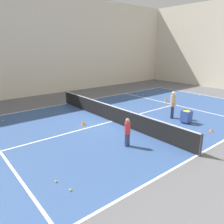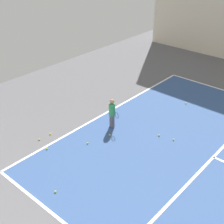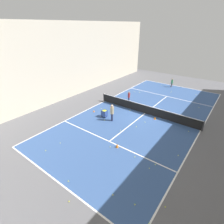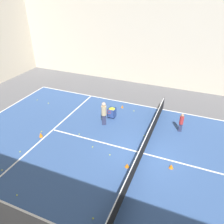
# 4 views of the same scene
# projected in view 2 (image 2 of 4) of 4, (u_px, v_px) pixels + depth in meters

# --- Properties ---
(line_baseline_near) EXTENTS (11.05, 0.10, 0.00)m
(line_baseline_near) POSITION_uv_depth(u_px,v_px,m) (109.00, 111.00, 14.15)
(line_baseline_near) COLOR white
(line_baseline_near) RESTS_ON ground
(line_service_near) EXTENTS (11.05, 0.10, 0.00)m
(line_service_near) POSITION_uv_depth(u_px,v_px,m) (213.00, 157.00, 11.26)
(line_service_near) COLOR white
(line_service_near) RESTS_ON ground
(player_near_baseline) EXTENTS (0.34, 0.61, 1.31)m
(player_near_baseline) POSITION_uv_depth(u_px,v_px,m) (112.00, 111.00, 12.63)
(player_near_baseline) COLOR #4C4C56
(player_near_baseline) RESTS_ON ground
(tennis_ball_0) EXTENTS (0.07, 0.07, 0.07)m
(tennis_ball_0) POSITION_uv_depth(u_px,v_px,m) (110.00, 135.00, 12.43)
(tennis_ball_0) COLOR yellow
(tennis_ball_0) RESTS_ON ground
(tennis_ball_3) EXTENTS (0.07, 0.07, 0.07)m
(tennis_ball_3) POSITION_uv_depth(u_px,v_px,m) (186.00, 103.00, 14.75)
(tennis_ball_3) COLOR yellow
(tennis_ball_3) RESTS_ON ground
(tennis_ball_7) EXTENTS (0.07, 0.07, 0.07)m
(tennis_ball_7) POSITION_uv_depth(u_px,v_px,m) (39.00, 139.00, 12.16)
(tennis_ball_7) COLOR yellow
(tennis_ball_7) RESTS_ON ground
(tennis_ball_10) EXTENTS (0.07, 0.07, 0.07)m
(tennis_ball_10) POSITION_uv_depth(u_px,v_px,m) (55.00, 192.00, 9.71)
(tennis_ball_10) COLOR yellow
(tennis_ball_10) RESTS_ON ground
(tennis_ball_14) EXTENTS (0.07, 0.07, 0.07)m
(tennis_ball_14) POSITION_uv_depth(u_px,v_px,m) (47.00, 149.00, 11.64)
(tennis_ball_14) COLOR yellow
(tennis_ball_14) RESTS_ON ground
(tennis_ball_16) EXTENTS (0.07, 0.07, 0.07)m
(tennis_ball_16) POSITION_uv_depth(u_px,v_px,m) (88.00, 143.00, 11.95)
(tennis_ball_16) COLOR yellow
(tennis_ball_16) RESTS_ON ground
(tennis_ball_20) EXTENTS (0.07, 0.07, 0.07)m
(tennis_ball_20) POSITION_uv_depth(u_px,v_px,m) (50.00, 134.00, 12.50)
(tennis_ball_20) COLOR yellow
(tennis_ball_20) RESTS_ON ground
(tennis_ball_21) EXTENTS (0.07, 0.07, 0.07)m
(tennis_ball_21) POSITION_uv_depth(u_px,v_px,m) (174.00, 140.00, 12.15)
(tennis_ball_21) COLOR yellow
(tennis_ball_21) RESTS_ON ground
(tennis_ball_24) EXTENTS (0.07, 0.07, 0.07)m
(tennis_ball_24) POSITION_uv_depth(u_px,v_px,m) (159.00, 135.00, 12.41)
(tennis_ball_24) COLOR yellow
(tennis_ball_24) RESTS_ON ground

